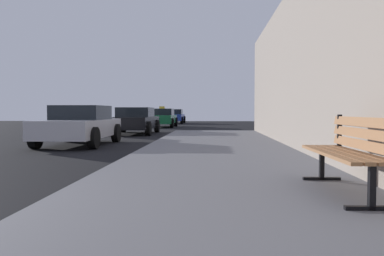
% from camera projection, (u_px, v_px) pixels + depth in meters
% --- Properties ---
extents(sidewalk, '(4.00, 32.00, 0.15)m').
position_uv_depth(sidewalk, '(236.00, 234.00, 3.20)').
color(sidewalk, slate).
rests_on(sidewalk, ground_plane).
extents(bench, '(0.52, 1.87, 0.89)m').
position_uv_depth(bench, '(351.00, 148.00, 4.47)').
color(bench, '#9E6B42').
rests_on(bench, sidewalk).
extents(car_silver, '(1.93, 4.08, 1.27)m').
position_uv_depth(car_silver, '(80.00, 125.00, 12.54)').
color(car_silver, '#B7B7BF').
rests_on(car_silver, ground_plane).
extents(car_black, '(1.98, 4.34, 1.27)m').
position_uv_depth(car_black, '(135.00, 120.00, 18.83)').
color(car_black, black).
rests_on(car_black, ground_plane).
extents(car_green, '(1.93, 4.20, 1.43)m').
position_uv_depth(car_green, '(162.00, 118.00, 26.96)').
color(car_green, '#196638').
rests_on(car_green, ground_plane).
extents(car_blue, '(2.03, 4.18, 1.27)m').
position_uv_depth(car_blue, '(173.00, 116.00, 35.07)').
color(car_blue, '#233899').
rests_on(car_blue, ground_plane).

